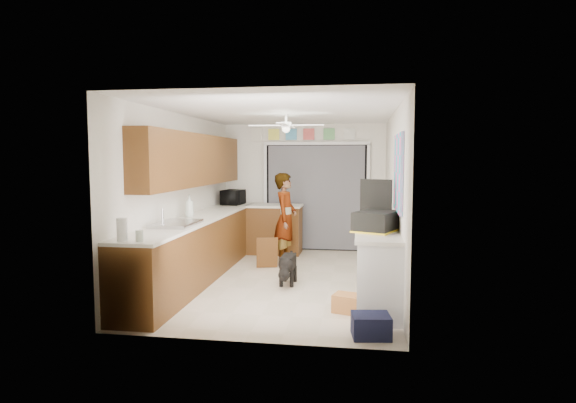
{
  "coord_description": "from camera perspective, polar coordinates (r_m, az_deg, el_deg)",
  "views": [
    {
      "loc": [
        1.13,
        -7.03,
        1.83
      ],
      "look_at": [
        0.0,
        0.4,
        1.15
      ],
      "focal_mm": 30.0,
      "sensor_mm": 36.0,
      "label": 1
    }
  ],
  "objects": [
    {
      "name": "route66_sign",
      "position": [
        9.74,
        -3.74,
        7.92
      ],
      "size": [
        0.22,
        0.02,
        0.26
      ],
      "primitive_type": "cube",
      "color": "silver",
      "rests_on": "wall_back"
    },
    {
      "name": "ceiling_fan",
      "position": [
        7.33,
        -0.24,
        9.0
      ],
      "size": [
        1.14,
        1.14,
        0.24
      ],
      "primitive_type": "cube",
      "color": "white",
      "rests_on": "ceiling"
    },
    {
      "name": "left_base_cabinets",
      "position": [
        7.56,
        -10.29,
        -5.42
      ],
      "size": [
        0.6,
        4.8,
        0.9
      ],
      "primitive_type": "cube",
      "color": "brown",
      "rests_on": "floor"
    },
    {
      "name": "soap_bottle",
      "position": [
        7.42,
        -11.62,
        -0.49
      ],
      "size": [
        0.17,
        0.17,
        0.34
      ],
      "primitive_type": "imported",
      "rotation": [
        0.0,
        0.0,
        0.33
      ],
      "color": "silver",
      "rests_on": "left_countertop"
    },
    {
      "name": "cardboard_box",
      "position": [
        5.89,
        7.16,
        -11.88
      ],
      "size": [
        0.4,
        0.34,
        0.21
      ],
      "primitive_type": "cube",
      "rotation": [
        0.0,
        0.0,
        -0.29
      ],
      "color": "#AD6B36",
      "rests_on": "floor"
    },
    {
      "name": "header_frame_1",
      "position": [
        9.61,
        0.38,
        7.97
      ],
      "size": [
        0.22,
        0.02,
        0.22
      ],
      "primitive_type": "cube",
      "color": "#50A8D6",
      "rests_on": "wall_back"
    },
    {
      "name": "cabinet_door_panel",
      "position": [
        8.03,
        -2.49,
        -6.08
      ],
      "size": [
        0.38,
        0.22,
        0.52
      ],
      "primitive_type": "cube",
      "rotation": [
        0.21,
        0.0,
        0.27
      ],
      "color": "brown",
      "rests_on": "floor"
    },
    {
      "name": "jar_b",
      "position": [
        5.38,
        -17.2,
        -3.9
      ],
      "size": [
        0.09,
        0.09,
        0.12
      ],
      "primitive_type": "cylinder",
      "rotation": [
        0.0,
        0.0,
        -0.04
      ],
      "color": "silver",
      "rests_on": "left_countertop"
    },
    {
      "name": "suitcase_lid",
      "position": [
        6.22,
        10.37,
        0.31
      ],
      "size": [
        0.4,
        0.19,
        0.5
      ],
      "primitive_type": "cube",
      "rotation": [
        0.0,
        0.0,
        -0.4
      ],
      "color": "black",
      "rests_on": "suitcase"
    },
    {
      "name": "door_trim_head",
      "position": [
        9.52,
        3.36,
        6.9
      ],
      "size": [
        2.1,
        0.04,
        0.06
      ],
      "primitive_type": "cube",
      "color": "white",
      "rests_on": "wall_back"
    },
    {
      "name": "right_counter_top",
      "position": [
        5.9,
        10.61,
        -3.77
      ],
      "size": [
        0.54,
        1.44,
        0.04
      ],
      "primitive_type": "cube",
      "color": "white",
      "rests_on": "right_counter_base"
    },
    {
      "name": "sink_basin",
      "position": [
        6.56,
        -13.11,
        -2.63
      ],
      "size": [
        0.5,
        0.76,
        0.06
      ],
      "primitive_type": "cube",
      "color": "silver",
      "rests_on": "left_countertop"
    },
    {
      "name": "man",
      "position": [
        8.28,
        -0.3,
        -2.05
      ],
      "size": [
        0.42,
        0.6,
        1.58
      ],
      "primitive_type": "imported",
      "rotation": [
        0.0,
        0.0,
        1.49
      ],
      "color": "white",
      "rests_on": "floor"
    },
    {
      "name": "header_frame_4",
      "position": [
        9.52,
        7.32,
        7.95
      ],
      "size": [
        0.22,
        0.02,
        0.22
      ],
      "primitive_type": "cube",
      "color": "silver",
      "rests_on": "wall_back"
    },
    {
      "name": "curtain_panel",
      "position": [
        9.53,
        3.32,
        0.46
      ],
      "size": [
        1.9,
        0.03,
        2.05
      ],
      "primitive_type": "cube",
      "color": "slate",
      "rests_on": "wall_back"
    },
    {
      "name": "peninsula_base",
      "position": [
        9.28,
        -1.57,
        -3.39
      ],
      "size": [
        1.0,
        0.6,
        0.9
      ],
      "primitive_type": "cube",
      "color": "brown",
      "rests_on": "floor"
    },
    {
      "name": "header_frame_0",
      "position": [
        9.67,
        -1.69,
        7.95
      ],
      "size": [
        0.22,
        0.02,
        0.22
      ],
      "primitive_type": "cube",
      "color": "#FCFA54",
      "rests_on": "wall_back"
    },
    {
      "name": "wall_left",
      "position": [
        7.56,
        -12.54,
        0.65
      ],
      "size": [
        0.0,
        5.0,
        5.0
      ],
      "primitive_type": "plane",
      "rotation": [
        1.57,
        0.0,
        1.57
      ],
      "color": "white",
      "rests_on": "ground"
    },
    {
      "name": "floor",
      "position": [
        7.35,
        -0.47,
        -9.24
      ],
      "size": [
        5.0,
        5.0,
        0.0
      ],
      "primitive_type": "plane",
      "color": "beige",
      "rests_on": "ground"
    },
    {
      "name": "header_frame_3",
      "position": [
        9.53,
        4.89,
        7.97
      ],
      "size": [
        0.22,
        0.02,
        0.22
      ],
      "primitive_type": "cube",
      "color": "#63AD66",
      "rests_on": "wall_back"
    },
    {
      "name": "ceiling",
      "position": [
        7.15,
        -0.49,
        10.55
      ],
      "size": [
        5.0,
        5.0,
        0.0
      ],
      "primitive_type": "plane",
      "rotation": [
        3.14,
        0.0,
        0.0
      ],
      "color": "white",
      "rests_on": "ground"
    },
    {
      "name": "suitcase",
      "position": [
        5.96,
        10.41,
        -2.32
      ],
      "size": [
        0.61,
        0.69,
        0.24
      ],
      "primitive_type": "cube",
      "rotation": [
        0.0,
        0.0,
        -0.4
      ],
      "color": "black",
      "rests_on": "right_counter_top"
    },
    {
      "name": "abstract_painting",
      "position": [
        6.05,
        12.94,
        3.34
      ],
      "size": [
        0.03,
        1.15,
        0.95
      ],
      "primitive_type": "cube",
      "color": "#E755A5",
      "rests_on": "wall_right"
    },
    {
      "name": "header_frame_2",
      "position": [
        9.57,
        2.48,
        7.97
      ],
      "size": [
        0.22,
        0.02,
        0.22
      ],
      "primitive_type": "cube",
      "color": "#D95551",
      "rests_on": "wall_back"
    },
    {
      "name": "suitcase_rim",
      "position": [
        5.98,
        10.4,
        -3.36
      ],
      "size": [
        0.63,
        0.71,
        0.02
      ],
      "primitive_type": "cube",
      "rotation": [
        0.0,
        0.0,
        -0.4
      ],
      "color": "yellow",
      "rests_on": "suitcase"
    },
    {
      "name": "left_countertop",
      "position": [
        7.49,
        -10.28,
        -1.89
      ],
      "size": [
        0.62,
        4.8,
        0.04
      ],
      "primitive_type": "cube",
      "color": "white",
      "rests_on": "left_base_cabinets"
    },
    {
      "name": "peninsula_top",
      "position": [
        9.22,
        -1.58,
        -0.5
      ],
      "size": [
        1.04,
        0.64,
        0.04
      ],
      "primitive_type": "cube",
      "color": "white",
      "rests_on": "peninsula_base"
    },
    {
      "name": "back_opening_recess",
      "position": [
        9.57,
        3.34,
        0.48
      ],
      "size": [
        2.0,
        0.06,
        2.1
      ],
      "primitive_type": "cube",
      "color": "black",
      "rests_on": "wall_back"
    },
    {
      "name": "wall_back",
      "position": [
        9.61,
        1.88,
        1.7
      ],
      "size": [
        3.2,
        0.0,
        3.2
      ],
      "primitive_type": "plane",
      "rotation": [
        1.57,
        0.0,
        0.0
      ],
      "color": "white",
      "rests_on": "ground"
    },
    {
      "name": "upper_cabinets",
      "position": [
        7.67,
        -10.96,
        4.85
      ],
      "size": [
        0.32,
        4.0,
        0.8
      ],
      "primitive_type": "cube",
      "color": "brown",
      "rests_on": "wall_left"
    },
    {
      "name": "navy_crate",
      "position": [
        5.15,
        9.8,
        -14.31
      ],
      "size": [
        0.42,
        0.37,
        0.23
      ],
      "primitive_type": "cube",
      "rotation": [
        0.0,
        0.0,
        0.13
      ],
      "color": "#161937",
      "rests_on": "floor"
    },
    {
      "name": "paper_towel_roll",
      "position": [
        5.46,
        -19.08,
        -3.16
      ],
      "size": [
        0.14,
        0.14,
        0.25
      ],
      "primitive_type": "cylinder",
      "rotation": [
        0.0,
        0.0,
        0.31
      ],
      "color": "white",
      "rests_on": "left_countertop"
    },
    {
      "name": "faucet",
      "position": [
        6.62,
        -14.66,
        -1.76
      ],
      "size": [
        0.03,
        0.03,
        0.22
      ],
      "primitive_type": "cylinder",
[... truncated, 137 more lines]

